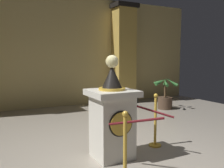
# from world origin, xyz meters

# --- Properties ---
(ground_plane) EXTENTS (11.45, 11.45, 0.00)m
(ground_plane) POSITION_xyz_m (0.00, 0.00, 0.00)
(ground_plane) COLOR #9E9384
(back_wall) EXTENTS (11.45, 0.16, 3.86)m
(back_wall) POSITION_xyz_m (0.00, 4.87, 1.93)
(back_wall) COLOR tan
(back_wall) RESTS_ON ground_plane
(pedestal_clock) EXTENTS (0.76, 0.76, 1.75)m
(pedestal_clock) POSITION_xyz_m (-0.19, -0.03, 0.70)
(pedestal_clock) COLOR silver
(pedestal_clock) RESTS_ON ground_plane
(stanchion_near) EXTENTS (0.24, 0.24, 1.03)m
(stanchion_near) POSITION_xyz_m (-0.49, -0.99, 0.36)
(stanchion_near) COLOR gold
(stanchion_near) RESTS_ON ground_plane
(stanchion_far) EXTENTS (0.24, 0.24, 1.03)m
(stanchion_far) POSITION_xyz_m (0.80, 0.06, 0.36)
(stanchion_far) COLOR gold
(stanchion_far) RESTS_ON ground_plane
(velvet_rope) EXTENTS (1.20, 1.20, 0.22)m
(velvet_rope) POSITION_xyz_m (0.15, -0.46, 0.79)
(velvet_rope) COLOR #591419
(column_right) EXTENTS (0.90, 0.90, 3.71)m
(column_right) POSITION_xyz_m (2.62, 4.53, 1.84)
(column_right) COLOR black
(column_right) RESTS_ON ground_plane
(potted_palm_right) EXTENTS (0.85, 0.78, 1.09)m
(potted_palm_right) POSITION_xyz_m (3.23, 2.73, 0.36)
(potted_palm_right) COLOR #4C3828
(potted_palm_right) RESTS_ON ground_plane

